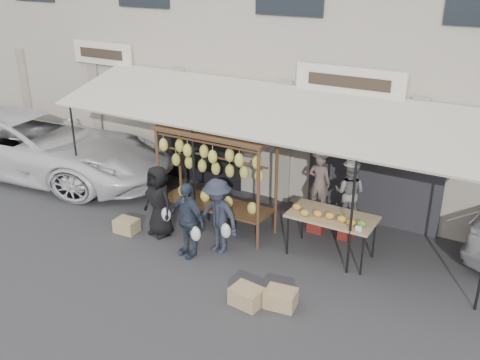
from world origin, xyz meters
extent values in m
plane|color=#2D2D30|center=(0.00, 0.00, 0.00)|extent=(90.00, 90.00, 0.00)
cube|color=#A29B8F|center=(0.00, 6.50, 3.50)|extent=(24.00, 6.00, 7.00)
cube|color=#232328|center=(2.20, 3.46, 1.25)|extent=(3.00, 0.10, 2.50)
cube|color=black|center=(-2.50, 3.46, 1.25)|extent=(2.60, 0.10, 2.50)
cube|color=silver|center=(1.50, 3.40, 3.15)|extent=(2.40, 0.10, 0.60)
cube|color=silver|center=(-5.50, 3.40, 3.15)|extent=(2.00, 0.10, 0.60)
cube|color=beige|center=(0.00, 2.30, 2.60)|extent=(10.00, 2.34, 0.63)
cylinder|color=black|center=(-4.50, 1.15, 1.15)|extent=(0.05, 0.05, 2.30)
cylinder|color=black|center=(-1.00, 1.15, 1.15)|extent=(0.05, 0.05, 2.30)
cylinder|color=black|center=(2.50, 1.15, 1.15)|extent=(0.05, 0.05, 2.30)
cylinder|color=#48321D|center=(-1.91, 1.09, 1.10)|extent=(0.07, 0.07, 2.20)
cylinder|color=#48321D|center=(0.59, 1.09, 1.10)|extent=(0.07, 0.07, 2.20)
cylinder|color=#48321D|center=(-1.91, 1.89, 1.10)|extent=(0.07, 0.07, 2.20)
cylinder|color=#48321D|center=(0.59, 1.89, 1.10)|extent=(0.07, 0.07, 2.20)
cube|color=#48321D|center=(-0.66, 1.49, 2.20)|extent=(2.60, 0.90, 0.07)
cylinder|color=#48321D|center=(-0.66, 1.14, 2.08)|extent=(2.50, 0.05, 0.05)
cylinder|color=#48321D|center=(-0.66, 1.84, 2.08)|extent=(2.50, 0.05, 0.05)
cylinder|color=#48321D|center=(-0.66, 1.49, 1.65)|extent=(2.50, 0.05, 0.05)
cube|color=#48321D|center=(-0.66, 1.49, 0.55)|extent=(2.50, 0.80, 0.05)
ellipsoid|color=#DDD356|center=(-1.76, 1.14, 1.85)|extent=(0.20, 0.18, 0.30)
ellipsoid|color=#DDD356|center=(-1.45, 1.29, 1.84)|extent=(0.20, 0.18, 0.30)
ellipsoid|color=#DDD356|center=(-1.13, 1.14, 1.83)|extent=(0.20, 0.18, 0.30)
ellipsoid|color=#DDD356|center=(-0.82, 1.29, 1.82)|extent=(0.20, 0.18, 0.30)
ellipsoid|color=#DDD356|center=(-0.50, 1.14, 1.80)|extent=(0.20, 0.18, 0.30)
ellipsoid|color=#DDD356|center=(-0.19, 1.29, 1.85)|extent=(0.20, 0.18, 0.30)
ellipsoid|color=#DDD356|center=(0.13, 1.14, 1.85)|extent=(0.20, 0.18, 0.30)
ellipsoid|color=#DDD356|center=(0.44, 1.29, 1.81)|extent=(0.20, 0.18, 0.30)
ellipsoid|color=#DDD356|center=(-1.71, 1.49, 1.40)|extent=(0.20, 0.18, 0.30)
ellipsoid|color=#DDD356|center=(-1.36, 1.49, 1.40)|extent=(0.20, 0.18, 0.30)
ellipsoid|color=#DDD356|center=(-1.01, 1.49, 1.39)|extent=(0.20, 0.18, 0.30)
ellipsoid|color=#DDD356|center=(-0.66, 1.49, 1.40)|extent=(0.20, 0.18, 0.30)
ellipsoid|color=#DDD356|center=(-0.31, 1.49, 1.41)|extent=(0.20, 0.18, 0.30)
ellipsoid|color=#DDD356|center=(0.04, 1.49, 1.45)|extent=(0.20, 0.18, 0.30)
ellipsoid|color=#DDD356|center=(0.39, 1.49, 1.44)|extent=(0.20, 0.18, 0.30)
cube|color=tan|center=(1.98, 1.58, 0.88)|extent=(1.70, 0.90, 0.05)
cylinder|color=black|center=(1.21, 1.21, 0.42)|extent=(0.04, 0.04, 0.85)
cylinder|color=black|center=(2.75, 1.21, 0.42)|extent=(0.04, 0.04, 0.85)
cylinder|color=black|center=(1.21, 1.95, 0.42)|extent=(0.04, 0.04, 0.85)
cylinder|color=black|center=(2.75, 1.95, 0.42)|extent=(0.04, 0.04, 0.85)
ellipsoid|color=orange|center=(1.27, 1.46, 0.97)|extent=(0.18, 0.14, 0.14)
ellipsoid|color=gold|center=(1.52, 1.28, 0.97)|extent=(0.18, 0.14, 0.14)
ellipsoid|color=orange|center=(1.75, 1.39, 0.97)|extent=(0.18, 0.14, 0.14)
ellipsoid|color=gold|center=(1.99, 1.41, 0.97)|extent=(0.18, 0.14, 0.14)
ellipsoid|color=gold|center=(2.24, 1.40, 0.97)|extent=(0.18, 0.14, 0.14)
ellipsoid|color=gold|center=(2.44, 1.35, 0.97)|extent=(0.18, 0.14, 0.14)
ellipsoid|color=#598C33|center=(2.63, 1.41, 0.97)|extent=(0.18, 0.14, 0.14)
imported|color=#68554E|center=(1.34, 2.43, 1.14)|extent=(0.51, 0.35, 1.32)
imported|color=slate|center=(2.02, 2.44, 1.07)|extent=(0.67, 0.54, 1.33)
imported|color=black|center=(-1.53, 0.58, 0.79)|extent=(0.86, 0.66, 1.57)
imported|color=#2E3848|center=(-0.51, 0.19, 0.78)|extent=(0.98, 0.56, 1.56)
imported|color=#262A37|center=(-0.06, 0.60, 0.79)|extent=(1.11, 0.76, 1.59)
cube|color=maroon|center=(1.34, 2.43, 0.24)|extent=(0.40, 0.40, 0.48)
cube|color=maroon|center=(2.02, 2.44, 0.20)|extent=(0.34, 0.34, 0.40)
cube|color=tan|center=(1.35, -0.69, 0.16)|extent=(0.58, 0.46, 0.32)
cube|color=tan|center=(1.88, -0.44, 0.16)|extent=(0.58, 0.47, 0.32)
cube|color=tan|center=(-2.24, 0.29, 0.15)|extent=(0.52, 0.40, 0.30)
imported|color=white|center=(-7.01, 1.68, 1.23)|extent=(6.18, 3.45, 2.45)
camera|label=1|loc=(5.13, -7.43, 5.60)|focal=40.00mm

